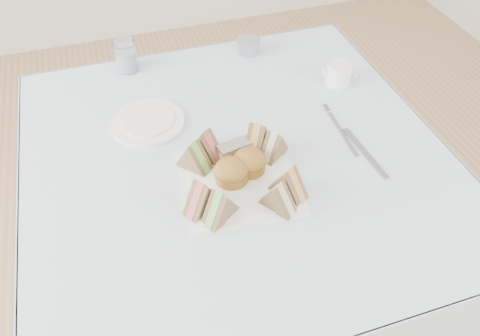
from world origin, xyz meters
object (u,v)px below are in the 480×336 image
object	(u,v)px
serving_plate	(240,181)
water_glass	(126,56)
creamer_jug	(339,74)
table	(237,243)

from	to	relation	value
serving_plate	water_glass	world-z (taller)	water_glass
water_glass	creamer_jug	distance (m)	0.62
table	serving_plate	world-z (taller)	serving_plate
creamer_jug	table	bearing A→B (deg)	-144.13
table	water_glass	xyz separation A→B (m)	(-0.20, 0.45, 0.42)
serving_plate	creamer_jug	size ratio (longest dim) A/B	3.64
water_glass	creamer_jug	bearing A→B (deg)	-24.22
table	water_glass	world-z (taller)	water_glass
serving_plate	creamer_jug	xyz separation A→B (m)	(0.39, 0.29, 0.03)
table	creamer_jug	xyz separation A→B (m)	(0.37, 0.19, 0.41)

